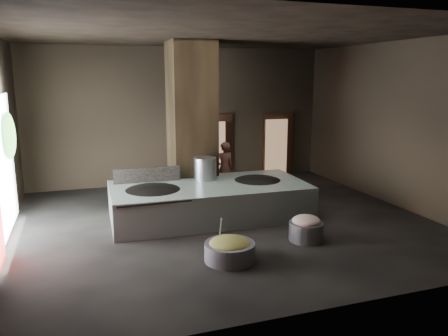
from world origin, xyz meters
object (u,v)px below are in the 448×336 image
object	(u,v)px
cook	(224,168)
veg_basin	(230,252)
meat_basin	(306,231)
wok_right	(257,184)
hearth_platform	(209,201)
stock_pot	(205,169)
wok_left	(153,194)

from	to	relation	value
cook	veg_basin	size ratio (longest dim) A/B	1.64
meat_basin	veg_basin	bearing A→B (deg)	-166.01
wok_right	cook	distance (m)	1.90
hearth_platform	stock_pot	world-z (taller)	stock_pot
hearth_platform	stock_pot	bearing A→B (deg)	86.47
veg_basin	wok_left	bearing A→B (deg)	110.68
wok_right	cook	bearing A→B (deg)	98.93
cook	veg_basin	xyz separation A→B (m)	(-1.48, -4.69, -0.63)
hearth_platform	cook	distance (m)	2.23
wok_left	veg_basin	xyz separation A→B (m)	(1.02, -2.71, -0.57)
hearth_platform	cook	bearing A→B (deg)	62.92
hearth_platform	wok_right	world-z (taller)	wok_right
hearth_platform	veg_basin	size ratio (longest dim) A/B	4.97
wok_right	veg_basin	size ratio (longest dim) A/B	1.46
wok_right	veg_basin	world-z (taller)	wok_right
cook	meat_basin	bearing A→B (deg)	89.52
wok_left	meat_basin	size ratio (longest dim) A/B	2.08
wok_right	stock_pot	size ratio (longest dim) A/B	2.25
stock_pot	meat_basin	bearing A→B (deg)	-62.40
wok_left	stock_pot	xyz separation A→B (m)	(1.50, 0.60, 0.38)
cook	meat_basin	xyz separation A→B (m)	(0.47, -4.20, -0.61)
stock_pot	hearth_platform	bearing A→B (deg)	-95.19
veg_basin	meat_basin	size ratio (longest dim) A/B	1.33
veg_basin	meat_basin	world-z (taller)	meat_basin
stock_pot	meat_basin	world-z (taller)	stock_pot
hearth_platform	veg_basin	bearing A→B (deg)	-97.08
wok_left	stock_pot	size ratio (longest dim) A/B	2.42
wok_left	hearth_platform	bearing A→B (deg)	1.97
stock_pot	cook	size ratio (longest dim) A/B	0.39
stock_pot	meat_basin	xyz separation A→B (m)	(1.48, -2.83, -0.92)
wok_left	veg_basin	world-z (taller)	wok_left
wok_left	cook	size ratio (longest dim) A/B	0.95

